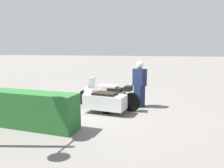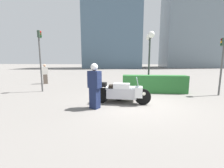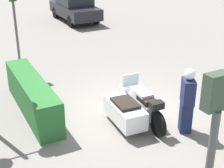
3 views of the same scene
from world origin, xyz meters
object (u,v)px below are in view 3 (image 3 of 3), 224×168
Objects in this scene: police_motorcycle at (131,107)px; officer_rider at (187,99)px; hedge_bush_curbside at (32,96)px; parked_car_background at (75,8)px; traffic_light_near at (15,19)px.

police_motorcycle is 1.42× the size of officer_rider.
police_motorcycle is at bearing -128.80° from hedge_bush_curbside.
parked_car_background is (12.90, -1.94, -0.16)m from officer_rider.
hedge_bush_curbside is at bearing 4.35° from traffic_light_near.
traffic_light_near is at bearing 141.64° from officer_rider.
police_motorcycle is at bearing 30.93° from traffic_light_near.
officer_rider reaches higher than hedge_bush_curbside.
parked_car_background is at bearing -27.69° from hedge_bush_curbside.
police_motorcycle is 0.61× the size of parked_car_background.
parked_car_background reaches higher than police_motorcycle.
police_motorcycle is at bearing 160.98° from officer_rider.
parked_car_background reaches higher than hedge_bush_curbside.
hedge_bush_curbside is at bearing 54.50° from police_motorcycle.
hedge_bush_curbside is 0.90× the size of parked_car_background.
officer_rider is (-1.08, -1.05, 0.47)m from police_motorcycle.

